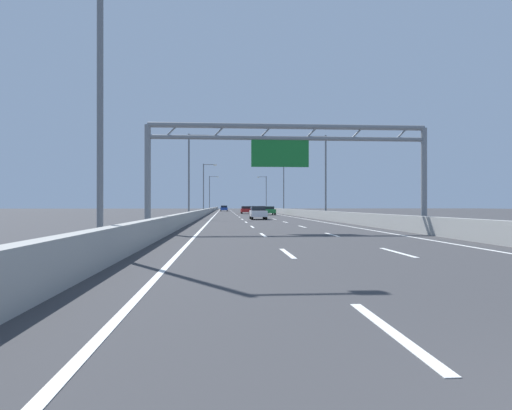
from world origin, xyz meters
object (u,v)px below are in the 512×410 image
(orange_car, at_px, (261,209))
(silver_car, at_px, (253,209))
(streetlamp_left_near, at_px, (108,82))
(blue_car, at_px, (224,208))
(streetlamp_left_far, at_px, (205,185))
(sign_gantry, at_px, (288,149))
(streetlamp_right_mid, at_px, (324,171))
(streetlamp_left_distant, at_px, (210,191))
(streetlamp_left_mid, at_px, (191,171))
(streetlamp_right_far, at_px, (282,185))
(streetlamp_right_distant, at_px, (265,191))
(red_car, at_px, (246,210))
(green_car, at_px, (269,210))
(white_car, at_px, (258,213))

(orange_car, xyz_separation_m, silver_car, (-0.05, 26.05, 0.00))
(streetlamp_left_near, relative_size, blue_car, 2.31)
(streetlamp_left_far, bearing_deg, sign_gantry, -83.03)
(streetlamp_right_mid, xyz_separation_m, streetlamp_left_distant, (-14.93, 72.57, 0.00))
(streetlamp_left_mid, bearing_deg, streetlamp_left_far, 90.00)
(streetlamp_right_far, xyz_separation_m, streetlamp_left_distant, (-14.93, 36.29, 0.00))
(streetlamp_right_distant, relative_size, red_car, 2.09)
(streetlamp_right_distant, bearing_deg, sign_gantry, -94.45)
(red_car, bearing_deg, silver_car, 84.25)
(streetlamp_left_far, height_order, orange_car, streetlamp_left_far)
(streetlamp_left_far, xyz_separation_m, green_car, (10.97, -13.67, -4.67))
(streetlamp_left_mid, relative_size, streetlamp_left_far, 1.00)
(streetlamp_left_near, height_order, streetlamp_left_mid, same)
(sign_gantry, xyz_separation_m, orange_car, (3.75, 65.52, -4.13))
(green_car, bearing_deg, streetlamp_left_distant, 102.39)
(streetlamp_left_near, xyz_separation_m, blue_car, (3.69, 105.17, -4.63))
(streetlamp_left_distant, bearing_deg, streetlamp_right_distant, 0.00)
(sign_gantry, distance_m, streetlamp_left_distant, 97.11)
(white_car, bearing_deg, streetlamp_left_distant, 95.74)
(streetlamp_left_mid, bearing_deg, silver_car, 80.63)
(green_car, relative_size, red_car, 1.02)
(blue_car, distance_m, white_car, 70.06)
(orange_car, distance_m, red_car, 8.51)
(streetlamp_right_mid, xyz_separation_m, white_car, (-7.53, -1.08, -4.65))
(streetlamp_left_near, distance_m, streetlamp_left_mid, 36.29)
(streetlamp_left_near, height_order, streetlamp_right_mid, same)
(sign_gantry, bearing_deg, streetlamp_right_far, 82.91)
(streetlamp_left_mid, relative_size, streetlamp_right_mid, 1.00)
(streetlamp_left_near, bearing_deg, silver_car, 83.88)
(green_car, bearing_deg, streetlamp_left_far, 128.75)
(streetlamp_left_distant, height_order, orange_car, streetlamp_left_distant)
(streetlamp_right_mid, xyz_separation_m, blue_car, (-11.24, 68.88, -4.63))
(streetlamp_left_mid, bearing_deg, orange_car, 74.88)
(streetlamp_left_distant, bearing_deg, blue_car, -45.00)
(silver_car, bearing_deg, white_car, -93.10)
(streetlamp_left_mid, xyz_separation_m, streetlamp_right_distant, (14.93, 72.57, 0.00))
(red_car, bearing_deg, white_car, -90.50)
(streetlamp_left_far, bearing_deg, streetlamp_left_distant, 90.00)
(streetlamp_right_far, bearing_deg, streetlamp_left_far, 180.00)
(streetlamp_left_mid, relative_size, red_car, 2.09)
(streetlamp_right_mid, height_order, streetlamp_right_far, same)
(sign_gantry, xyz_separation_m, streetlamp_right_mid, (7.53, 24.25, 0.54))
(streetlamp_right_distant, xyz_separation_m, white_car, (-7.53, -73.65, -4.65))
(green_car, height_order, white_car, white_car)
(streetlamp_left_far, distance_m, silver_car, 33.28)
(streetlamp_left_distant, height_order, silver_car, streetlamp_left_distant)
(streetlamp_left_near, distance_m, streetlamp_right_mid, 39.24)
(sign_gantry, bearing_deg, streetlamp_left_mid, 106.96)
(streetlamp_left_near, xyz_separation_m, green_car, (10.97, 58.90, -4.67))
(green_car, bearing_deg, red_car, 106.72)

